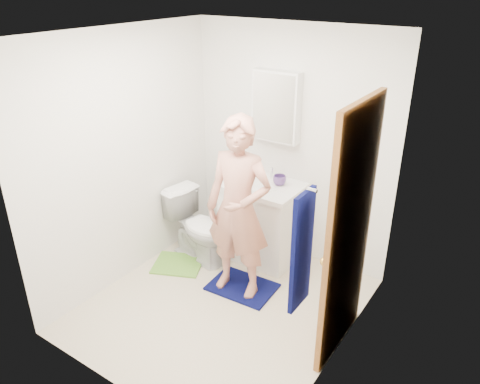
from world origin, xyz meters
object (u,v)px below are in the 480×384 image
towel (302,251)px  vanity_cabinet (262,223)px  toilet (199,226)px  soap_dispenser (239,169)px  medicine_cabinet (276,107)px  man (239,209)px  toothbrush_cup (279,180)px

towel → vanity_cabinet: bearing=128.5°
toilet → soap_dispenser: bearing=-25.9°
medicine_cabinet → soap_dispenser: bearing=-138.3°
vanity_cabinet → man: 0.81m
soap_dispenser → toothbrush_cup: 0.44m
vanity_cabinet → toothbrush_cup: toothbrush_cup is taller
vanity_cabinet → soap_dispenser: bearing=-175.8°
vanity_cabinet → man: size_ratio=0.47×
medicine_cabinet → toilet: medicine_cabinet is taller
medicine_cabinet → soap_dispenser: (-0.28, -0.25, -0.65)m
medicine_cabinet → toilet: bearing=-130.9°
towel → soap_dispenser: (-1.46, 1.46, -0.30)m
toothbrush_cup → towel: bearing=-56.6°
vanity_cabinet → towel: bearing=-51.5°
vanity_cabinet → medicine_cabinet: (0.00, 0.22, 1.20)m
towel → medicine_cabinet: bearing=124.6°
towel → soap_dispenser: size_ratio=3.84×
medicine_cabinet → towel: bearing=-55.4°
soap_dispenser → vanity_cabinet: bearing=4.2°
vanity_cabinet → soap_dispenser: (-0.28, -0.02, 0.55)m
soap_dispenser → toothbrush_cup: (0.43, 0.10, -0.05)m
medicine_cabinet → toothbrush_cup: 0.73m
vanity_cabinet → towel: 2.08m
medicine_cabinet → man: size_ratio=0.41×
vanity_cabinet → toilet: bearing=-143.8°
medicine_cabinet → man: 1.14m
toilet → vanity_cabinet: bearing=-44.9°
toothbrush_cup → toilet: bearing=-145.8°
vanity_cabinet → medicine_cabinet: bearing=90.0°
medicine_cabinet → toothbrush_cup: (0.15, -0.15, -0.70)m
medicine_cabinet → toilet: size_ratio=0.94×
toilet → soap_dispenser: size_ratio=3.58×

